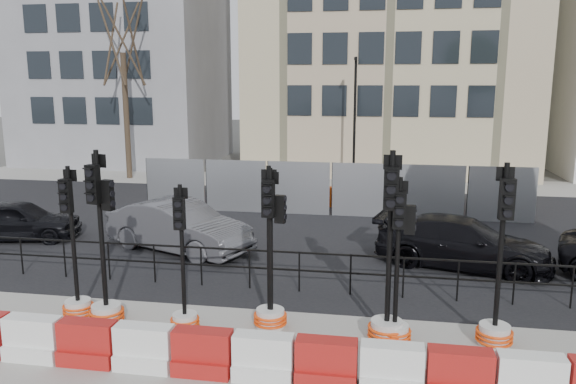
% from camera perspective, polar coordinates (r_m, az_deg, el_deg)
% --- Properties ---
extents(ground, '(120.00, 120.00, 0.00)m').
position_cam_1_polar(ground, '(12.38, 0.30, -12.15)').
color(ground, '#51514C').
rests_on(ground, ground).
extents(road, '(40.00, 14.00, 0.03)m').
position_cam_1_polar(road, '(18.96, 3.77, -3.79)').
color(road, black).
rests_on(road, ground).
extents(sidewalk_far, '(40.00, 4.00, 0.02)m').
position_cam_1_polar(sidewalk_far, '(27.72, 5.71, 0.96)').
color(sidewalk_far, gray).
rests_on(sidewalk_far, ground).
extents(building_grey, '(11.00, 9.06, 14.00)m').
position_cam_1_polar(building_grey, '(36.85, -16.30, 14.01)').
color(building_grey, gray).
rests_on(building_grey, ground).
extents(building_cream, '(15.00, 10.06, 18.00)m').
position_cam_1_polar(building_cream, '(33.46, 10.39, 18.04)').
color(building_cream, '#C2B98E').
rests_on(building_cream, ground).
extents(kerb_railing, '(18.00, 0.04, 1.00)m').
position_cam_1_polar(kerb_railing, '(13.25, 1.16, -7.39)').
color(kerb_railing, black).
rests_on(kerb_railing, ground).
extents(heras_fencing, '(14.33, 1.72, 2.00)m').
position_cam_1_polar(heras_fencing, '(21.55, 6.08, -0.26)').
color(heras_fencing, gray).
rests_on(heras_fencing, ground).
extents(lamp_post_far, '(0.12, 0.56, 6.00)m').
position_cam_1_polar(lamp_post_far, '(26.29, 6.78, 7.44)').
color(lamp_post_far, black).
rests_on(lamp_post_far, ground).
extents(tree_bare_far, '(2.00, 2.00, 9.00)m').
position_cam_1_polar(tree_bare_far, '(29.70, -16.48, 14.12)').
color(tree_bare_far, '#473828').
rests_on(tree_bare_far, ground).
extents(barrier_row, '(15.70, 0.50, 0.80)m').
position_cam_1_polar(barrier_row, '(9.74, -2.51, -16.60)').
color(barrier_row, '#AB0D21').
rests_on(barrier_row, ground).
extents(traffic_signal_a, '(0.64, 0.64, 3.24)m').
position_cam_1_polar(traffic_signal_a, '(12.67, -20.71, -9.10)').
color(traffic_signal_a, silver).
rests_on(traffic_signal_a, ground).
extents(traffic_signal_b, '(0.71, 0.71, 3.61)m').
position_cam_1_polar(traffic_signal_b, '(12.06, -18.12, -9.00)').
color(traffic_signal_b, silver).
rests_on(traffic_signal_b, ground).
extents(traffic_signal_c, '(0.59, 0.59, 2.98)m').
position_cam_1_polar(traffic_signal_c, '(11.50, -10.52, -10.91)').
color(traffic_signal_c, silver).
rests_on(traffic_signal_c, ground).
extents(traffic_signal_d, '(0.65, 0.65, 3.28)m').
position_cam_1_polar(traffic_signal_d, '(11.38, -1.71, -10.08)').
color(traffic_signal_d, silver).
rests_on(traffic_signal_d, ground).
extents(traffic_signal_e, '(0.65, 0.65, 3.32)m').
position_cam_1_polar(traffic_signal_e, '(11.43, -1.90, -10.50)').
color(traffic_signal_e, silver).
rests_on(traffic_signal_e, ground).
extents(traffic_signal_f, '(0.63, 0.63, 3.22)m').
position_cam_1_polar(traffic_signal_f, '(10.92, 10.92, -11.30)').
color(traffic_signal_f, silver).
rests_on(traffic_signal_f, ground).
extents(traffic_signal_g, '(0.73, 0.73, 3.70)m').
position_cam_1_polar(traffic_signal_g, '(10.94, 10.06, -11.25)').
color(traffic_signal_g, silver).
rests_on(traffic_signal_g, ground).
extents(traffic_signal_h, '(0.69, 0.69, 3.50)m').
position_cam_1_polar(traffic_signal_h, '(11.35, 20.41, -11.20)').
color(traffic_signal_h, silver).
rests_on(traffic_signal_h, ground).
extents(car_a, '(3.00, 4.36, 1.28)m').
position_cam_1_polar(car_a, '(19.50, -25.77, -2.59)').
color(car_a, black).
rests_on(car_a, ground).
extents(car_b, '(4.70, 5.59, 1.48)m').
position_cam_1_polar(car_b, '(16.71, -11.03, -3.45)').
color(car_b, '#4D4E53').
rests_on(car_b, ground).
extents(car_c, '(4.08, 5.50, 1.34)m').
position_cam_1_polar(car_c, '(15.76, 17.31, -4.94)').
color(car_c, black).
rests_on(car_c, ground).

